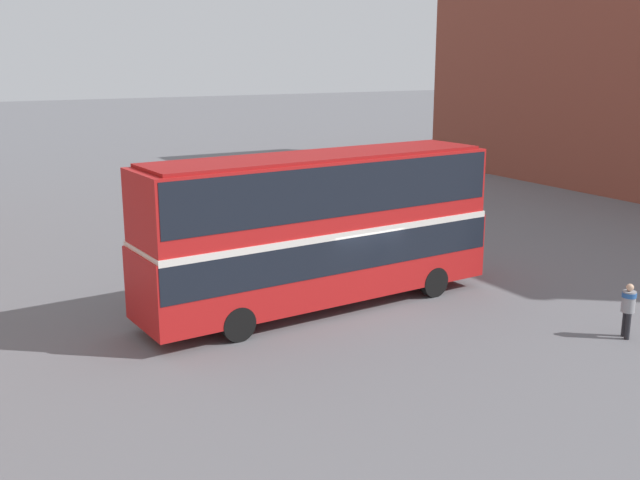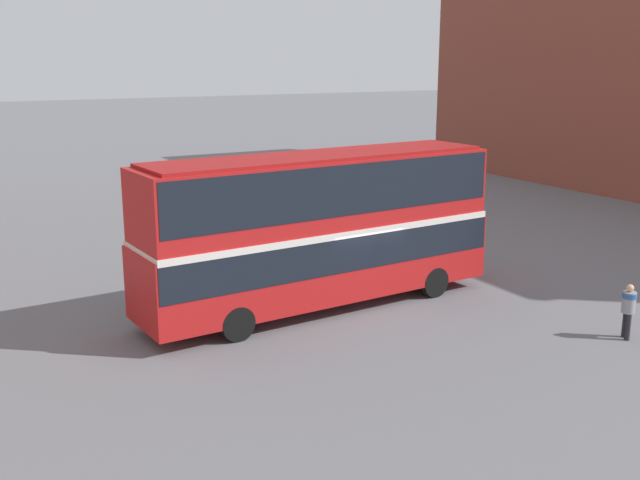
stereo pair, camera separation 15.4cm
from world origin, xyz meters
name	(u,v)px [view 1 (the left image)]	position (x,y,z in m)	size (l,w,h in m)	color
ground_plane	(356,306)	(0.00, 0.00, 0.00)	(240.00, 240.00, 0.00)	slate
double_decker_bus	(320,222)	(-1.04, 0.45, 2.72)	(11.58, 3.40, 4.76)	red
pedestrian_foreground	(628,305)	(5.07, -5.93, 0.95)	(0.53, 0.53, 1.56)	#232328
parked_car_kerb_near	(403,185)	(11.59, 13.92, 0.78)	(4.08, 1.83, 1.56)	black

